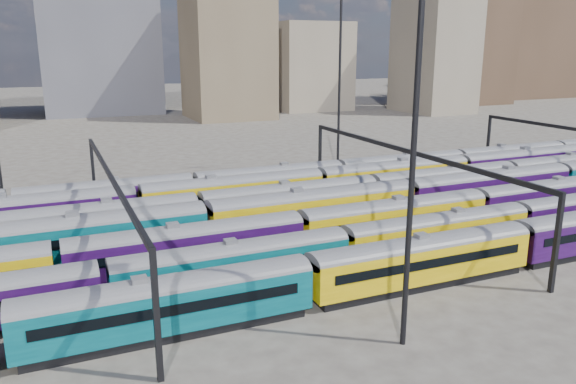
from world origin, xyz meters
name	(u,v)px	position (x,y,z in m)	size (l,w,h in m)	color
ground	(319,233)	(0.00, 0.00, 0.00)	(500.00, 500.00, 0.00)	#403C36
rake_0	(422,255)	(1.51, -15.00, 2.55)	(98.56, 2.89, 4.86)	black
rake_1	(518,217)	(16.44, -10.00, 2.46)	(114.46, 2.79, 4.69)	black
rake_2	(189,243)	(-14.65, -5.00, 2.61)	(100.94, 2.96, 4.98)	black
rake_3	(408,195)	(10.64, 0.00, 2.89)	(133.89, 3.26, 5.51)	black
rake_4	(291,197)	(-1.02, 5.00, 2.63)	(142.60, 2.98, 5.01)	black
rake_5	(319,181)	(4.90, 10.00, 2.75)	(127.65, 3.11, 5.25)	black
rake_6	(339,171)	(10.38, 15.00, 2.52)	(117.18, 2.86, 4.80)	black
gantry_1	(111,187)	(-20.00, 0.00, 6.79)	(0.35, 40.35, 8.03)	black
gantry_2	(405,160)	(10.00, 0.00, 6.79)	(0.35, 40.35, 8.03)	black
mast_2	(415,126)	(-5.00, -22.00, 13.97)	(1.40, 0.50, 25.60)	black
mast_3	(340,79)	(15.00, 24.00, 13.97)	(1.40, 0.50, 25.60)	black
skyline	(461,40)	(104.75, 105.73, 20.83)	(399.22, 60.48, 50.03)	#665B4C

